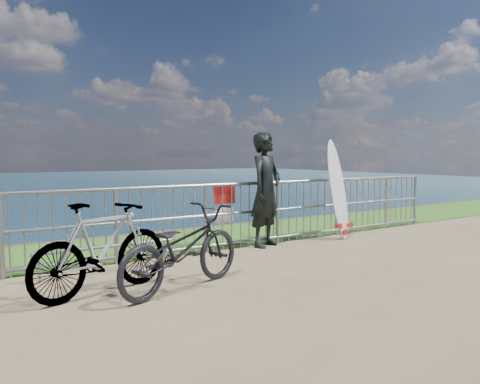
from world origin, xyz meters
TOP-DOWN VIEW (x-y plane):
  - grass_strip at (0.00, 2.70)m, footprint 120.00×120.00m
  - railing at (0.02, 1.60)m, footprint 10.06×0.10m
  - surfer at (0.62, 1.45)m, footprint 0.85×0.71m
  - surfboard at (2.23, 1.30)m, footprint 0.59×0.54m
  - bicycle_near at (-1.79, -0.11)m, footprint 2.01×1.22m
  - bicycle_far at (-2.63, 0.24)m, footprint 1.86×0.96m
  - bike_rack at (-2.30, 1.12)m, footprint 1.89×0.05m

SIDE VIEW (x-z plane):
  - grass_strip at x=0.00m, z-range 0.01..0.01m
  - bike_rack at x=-2.30m, z-range 0.13..0.52m
  - bicycle_near at x=-1.79m, z-range 0.00..1.00m
  - bicycle_far at x=-2.63m, z-range 0.00..1.07m
  - railing at x=0.02m, z-range 0.01..1.14m
  - surfboard at x=2.23m, z-range -0.08..1.82m
  - surfer at x=0.62m, z-range 0.00..1.98m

